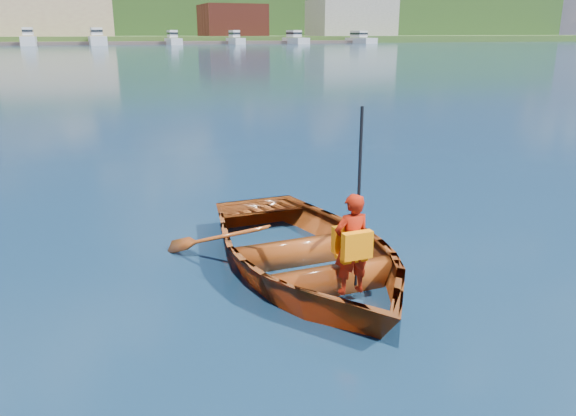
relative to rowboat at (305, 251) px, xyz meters
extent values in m
plane|color=#0F1E42|center=(0.95, 0.71, -0.28)|extent=(600.00, 600.00, 0.00)
imported|color=brown|center=(0.00, 0.00, 0.00)|extent=(3.04, 4.21, 0.86)
imported|color=#9E1807|center=(0.16, -0.90, 0.39)|extent=(0.42, 0.28, 1.14)
cube|color=orange|center=(0.17, -1.02, 0.42)|extent=(0.34, 0.11, 0.30)
cube|color=orange|center=(0.16, -0.78, 0.42)|extent=(0.34, 0.09, 0.30)
cube|color=orange|center=(0.16, -0.90, 0.24)|extent=(0.30, 0.22, 0.05)
cylinder|color=black|center=(0.31, -0.74, 0.84)|extent=(0.04, 0.04, 2.03)
cube|color=#415E24|center=(0.95, 190.71, 0.72)|extent=(400.00, 80.00, 2.00)
cube|color=#224B1B|center=(0.95, 240.71, 10.72)|extent=(400.00, 100.00, 22.00)
cube|color=brown|center=(-0.13, 148.71, 0.12)|extent=(160.05, 7.23, 0.80)
cube|color=tan|center=(-4.05, 165.71, 7.72)|extent=(30.00, 16.00, 12.00)
cube|color=brown|center=(45.95, 165.71, 6.22)|extent=(18.00, 16.00, 9.00)
cube|color=gray|center=(85.95, 165.71, 7.22)|extent=(26.00, 16.00, 11.00)
cube|color=silver|center=(-9.72, 143.71, 0.66)|extent=(3.19, 11.41, 2.35)
cube|color=silver|center=(-9.72, 144.85, 2.97)|extent=(2.24, 5.13, 1.80)
cube|color=black|center=(-9.72, 144.85, 3.07)|extent=(2.30, 5.36, 0.50)
cube|color=silver|center=(5.60, 143.71, 0.66)|extent=(3.73, 13.31, 2.35)
cube|color=silver|center=(5.60, 145.04, 2.97)|extent=(2.61, 5.99, 1.80)
cube|color=black|center=(5.60, 145.04, 3.07)|extent=(2.68, 6.26, 0.50)
cube|color=silver|center=(24.04, 143.71, 0.43)|extent=(2.85, 10.18, 1.78)
cube|color=silver|center=(24.04, 144.73, 2.40)|extent=(2.00, 4.58, 1.80)
cube|color=black|center=(24.04, 144.73, 2.50)|extent=(2.05, 4.79, 0.50)
cube|color=silver|center=(40.49, 143.71, 0.43)|extent=(2.70, 9.65, 1.77)
cube|color=silver|center=(40.49, 144.68, 2.39)|extent=(1.89, 4.34, 1.80)
cube|color=black|center=(40.49, 144.68, 2.49)|extent=(1.95, 4.54, 0.50)
cube|color=silver|center=(57.65, 143.71, 0.44)|extent=(3.44, 12.28, 1.81)
cube|color=silver|center=(57.65, 144.94, 2.43)|extent=(2.41, 5.53, 1.80)
cube|color=black|center=(57.65, 144.94, 2.53)|extent=(2.48, 5.77, 0.50)
cube|color=silver|center=(77.92, 143.71, 0.40)|extent=(3.65, 13.05, 1.69)
cube|color=silver|center=(77.92, 145.02, 2.31)|extent=(2.56, 5.87, 1.80)
cube|color=black|center=(77.92, 145.02, 2.41)|extent=(2.63, 6.13, 0.50)
cylinder|color=#382314|center=(59.45, 241.21, 13.60)|extent=(0.80, 0.80, 3.57)
cylinder|color=#382314|center=(162.53, 228.75, 11.04)|extent=(0.80, 0.80, 3.42)
sphere|color=#265D18|center=(162.53, 228.75, 15.60)|extent=(6.39, 6.39, 6.39)
cylinder|color=#382314|center=(66.43, 206.66, 6.90)|extent=(0.80, 0.80, 3.98)
sphere|color=#265D18|center=(66.43, 206.66, 12.20)|extent=(7.42, 7.42, 7.42)
cylinder|color=#382314|center=(123.98, 200.69, 5.54)|extent=(0.80, 0.80, 3.64)
sphere|color=#265D18|center=(123.98, 200.69, 10.39)|extent=(6.80, 6.80, 6.80)
cylinder|color=#382314|center=(131.88, 196.20, 4.12)|extent=(0.80, 0.80, 2.62)
sphere|color=#265D18|center=(131.88, 196.20, 7.61)|extent=(4.88, 4.88, 4.88)
cylinder|color=#382314|center=(112.46, 199.98, 5.58)|extent=(0.80, 0.80, 4.01)
sphere|color=#265D18|center=(112.46, 199.98, 10.93)|extent=(7.49, 7.49, 7.49)
cylinder|color=#382314|center=(149.68, 264.22, 17.95)|extent=(0.80, 0.80, 3.05)
cylinder|color=#382314|center=(71.99, 251.47, 15.70)|extent=(0.80, 0.80, 3.66)
cylinder|color=#382314|center=(155.74, 224.71, 10.14)|extent=(0.80, 0.80, 3.25)
sphere|color=#265D18|center=(155.74, 224.71, 14.48)|extent=(6.07, 6.07, 6.07)
cylinder|color=#382314|center=(166.07, 219.60, 8.98)|extent=(0.80, 0.80, 2.97)
sphere|color=#265D18|center=(166.07, 219.60, 12.95)|extent=(5.55, 5.55, 5.55)
camera|label=1|loc=(-2.53, -5.95, 2.58)|focal=35.00mm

